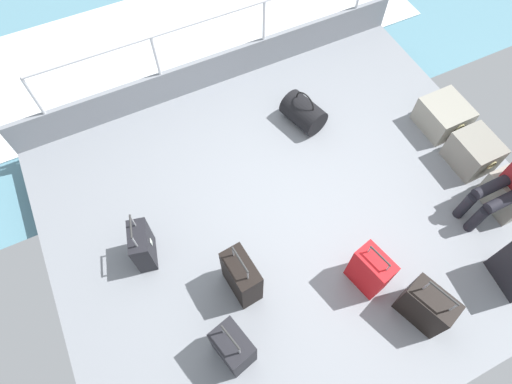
{
  "coord_description": "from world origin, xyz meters",
  "views": [
    {
      "loc": [
        1.71,
        -1.3,
        4.21
      ],
      "look_at": [
        -0.3,
        -0.32,
        0.25
      ],
      "focal_mm": 29.92,
      "sensor_mm": 36.0,
      "label": 1
    }
  ],
  "objects": [
    {
      "name": "cargo_crate_2",
      "position": [
        0.89,
        2.16,
        0.2
      ],
      "size": [
        0.52,
        0.43,
        0.4
      ],
      "color": "gray",
      "rests_on": "ground_plane"
    },
    {
      "name": "suitcase_4",
      "position": [
        0.49,
        -0.86,
        0.29
      ],
      "size": [
        0.44,
        0.26,
        0.76
      ],
      "color": "black",
      "rests_on": "ground_plane"
    },
    {
      "name": "suitcase_3",
      "position": [
        1.49,
        0.56,
        0.25
      ],
      "size": [
        0.5,
        0.39,
        0.7
      ],
      "color": "black",
      "rests_on": "ground_plane"
    },
    {
      "name": "gunwale_port",
      "position": [
        -2.17,
        0.0,
        0.23
      ],
      "size": [
        0.06,
        5.2,
        0.45
      ],
      "primitive_type": "cube",
      "color": "gray",
      "rests_on": "ground_plane"
    },
    {
      "name": "ground_plane",
      "position": [
        0.0,
        0.0,
        -0.03
      ],
      "size": [
        4.4,
        5.2,
        0.06
      ],
      "primitive_type": "cube",
      "color": "gray"
    },
    {
      "name": "cargo_crate_0",
      "position": [
        -0.3,
        2.2,
        0.18
      ],
      "size": [
        0.56,
        0.49,
        0.35
      ],
      "color": "gray",
      "rests_on": "ground_plane"
    },
    {
      "name": "suitcase_5",
      "position": [
        0.98,
        0.27,
        0.28
      ],
      "size": [
        0.41,
        0.3,
        0.68
      ],
      "color": "red",
      "rests_on": "ground_plane"
    },
    {
      "name": "suitcase_2",
      "position": [
        -0.24,
        -1.61,
        0.26
      ],
      "size": [
        0.39,
        0.26,
        0.73
      ],
      "color": "black",
      "rests_on": "ground_plane"
    },
    {
      "name": "suitcase_0",
      "position": [
        1.04,
        -1.2,
        0.27
      ],
      "size": [
        0.41,
        0.33,
        0.75
      ],
      "color": "black",
      "rests_on": "ground_plane"
    },
    {
      "name": "railing_port",
      "position": [
        -2.17,
        0.0,
        0.78
      ],
      "size": [
        0.04,
        4.2,
        1.02
      ],
      "color": "silver",
      "rests_on": "ground_plane"
    },
    {
      "name": "cargo_crate_1",
      "position": [
        0.29,
        2.15,
        0.2
      ],
      "size": [
        0.53,
        0.42,
        0.4
      ],
      "color": "gray",
      "rests_on": "ground_plane"
    },
    {
      "name": "sea_wake",
      "position": [
        -3.6,
        0.0,
        -0.34
      ],
      "size": [
        12.0,
        12.0,
        0.01
      ],
      "color": "#598C9E",
      "rests_on": "ground_plane"
    },
    {
      "name": "duffel_bag",
      "position": [
        -1.09,
        0.7,
        0.17
      ],
      "size": [
        0.58,
        0.46,
        0.49
      ],
      "color": "black",
      "rests_on": "ground_plane"
    }
  ]
}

